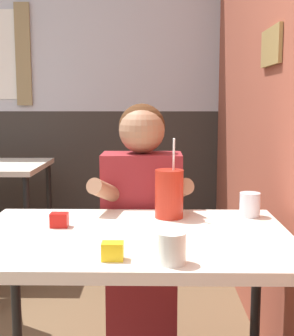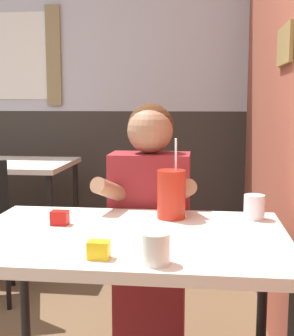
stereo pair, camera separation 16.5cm
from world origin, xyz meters
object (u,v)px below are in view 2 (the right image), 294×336
(main_table, at_px, (127,254))
(person_seated, at_px, (150,233))
(cocktail_pitcher, at_px, (171,194))
(background_table, at_px, (13,173))

(main_table, distance_m, person_seated, 0.49)
(cocktail_pitcher, bearing_deg, main_table, -120.86)
(main_table, relative_size, cocktail_pitcher, 3.52)
(main_table, distance_m, cocktail_pitcher, 0.30)
(background_table, height_order, person_seated, person_seated)
(main_table, height_order, cocktail_pitcher, cocktail_pitcher)
(main_table, height_order, background_table, same)
(background_table, distance_m, cocktail_pitcher, 1.96)
(background_table, bearing_deg, main_table, -57.13)
(person_seated, bearing_deg, cocktail_pitcher, -67.52)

